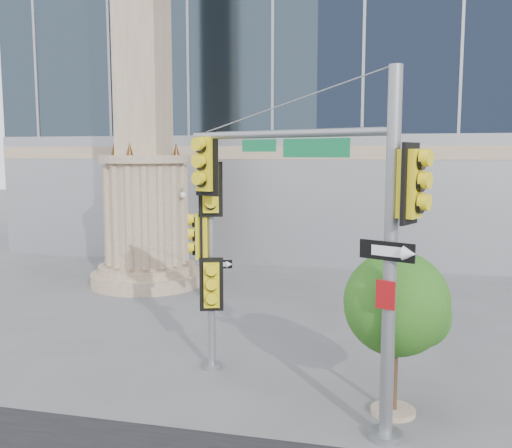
# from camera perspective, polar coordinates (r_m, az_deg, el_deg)

# --- Properties ---
(ground) EXTENTS (120.00, 120.00, 0.00)m
(ground) POSITION_cam_1_polar(r_m,az_deg,el_deg) (13.13, -2.69, -16.08)
(ground) COLOR #545456
(ground) RESTS_ON ground
(monument) EXTENTS (4.40, 4.40, 16.60)m
(monument) POSITION_cam_1_polar(r_m,az_deg,el_deg) (22.64, -11.09, 7.83)
(monument) COLOR gray
(monument) RESTS_ON ground
(main_signal_pole) EXTENTS (4.84, 2.49, 6.65)m
(main_signal_pole) POSITION_cam_1_polar(r_m,az_deg,el_deg) (10.68, 7.53, 1.41)
(main_signal_pole) COLOR slate
(main_signal_pole) RESTS_ON ground
(secondary_signal_pole) EXTENTS (0.95, 0.68, 5.05)m
(secondary_signal_pole) POSITION_cam_1_polar(r_m,az_deg,el_deg) (13.37, -4.76, -2.40)
(secondary_signal_pole) COLOR slate
(secondary_signal_pole) RESTS_ON ground
(street_tree) EXTENTS (2.11, 2.06, 3.28)m
(street_tree) POSITION_cam_1_polar(r_m,az_deg,el_deg) (11.59, 14.04, -8.13)
(street_tree) COLOR gray
(street_tree) RESTS_ON ground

